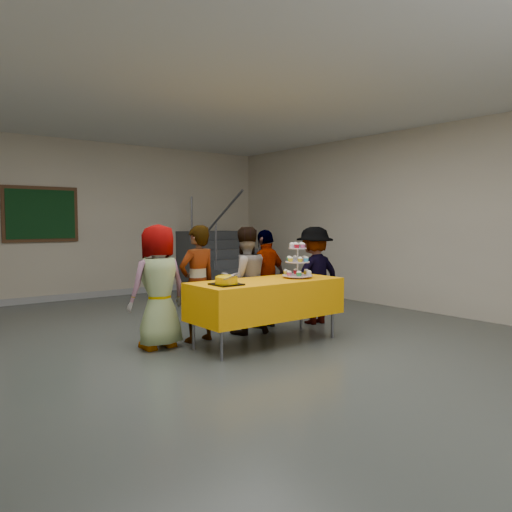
{
  "coord_description": "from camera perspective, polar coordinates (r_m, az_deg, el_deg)",
  "views": [
    {
      "loc": [
        -3.11,
        -4.5,
        1.48
      ],
      "look_at": [
        0.61,
        0.32,
        1.05
      ],
      "focal_mm": 35.0,
      "sensor_mm": 36.0,
      "label": 1
    }
  ],
  "objects": [
    {
      "name": "schoolchild_a",
      "position": [
        5.89,
        -11.09,
        -3.44
      ],
      "size": [
        0.73,
        0.5,
        1.44
      ],
      "primitive_type": "imported",
      "rotation": [
        0.0,
        0.0,
        3.2
      ],
      "color": "slate",
      "rests_on": "ground"
    },
    {
      "name": "cupcake_stand",
      "position": [
        6.23,
        4.76,
        -0.81
      ],
      "size": [
        0.38,
        0.38,
        0.44
      ],
      "color": "silver",
      "rests_on": "bake_table"
    },
    {
      "name": "schoolchild_d",
      "position": [
        6.92,
        1.19,
        -2.6
      ],
      "size": [
        0.85,
        0.51,
        1.36
      ],
      "primitive_type": "imported",
      "rotation": [
        0.0,
        0.0,
        3.37
      ],
      "color": "slate",
      "rests_on": "ground"
    },
    {
      "name": "schoolchild_b",
      "position": [
        6.15,
        -6.7,
        -3.15
      ],
      "size": [
        0.55,
        0.4,
        1.43
      ],
      "primitive_type": "imported",
      "rotation": [
        0.0,
        0.0,
        3.25
      ],
      "color": "slate",
      "rests_on": "ground"
    },
    {
      "name": "noticeboard",
      "position": [
        9.77,
        -23.37,
        4.4
      ],
      "size": [
        1.3,
        0.05,
        1.0
      ],
      "color": "#472B16",
      "rests_on": "ground"
    },
    {
      "name": "staircase",
      "position": [
        10.45,
        -3.71,
        -1.43
      ],
      "size": [
        1.3,
        2.4,
        2.04
      ],
      "color": "#424447",
      "rests_on": "ground"
    },
    {
      "name": "bake_table",
      "position": [
        6.01,
        1.17,
        -4.81
      ],
      "size": [
        1.88,
        0.78,
        0.77
      ],
      "color": "#595960",
      "rests_on": "ground"
    },
    {
      "name": "bear_cake",
      "position": [
        5.53,
        -3.4,
        -2.73
      ],
      "size": [
        0.32,
        0.36,
        0.12
      ],
      "color": "black",
      "rests_on": "bake_table"
    },
    {
      "name": "room_shell",
      "position": [
        5.53,
        -3.15,
        10.8
      ],
      "size": [
        10.0,
        10.04,
        3.02
      ],
      "color": "#4C514C",
      "rests_on": "ground"
    },
    {
      "name": "schoolchild_e",
      "position": [
        7.24,
        6.7,
        -2.2
      ],
      "size": [
        0.93,
        0.57,
        1.4
      ],
      "primitive_type": "imported",
      "rotation": [
        0.0,
        0.0,
        3.08
      ],
      "color": "slate",
      "rests_on": "ground"
    },
    {
      "name": "schoolchild_c",
      "position": [
        6.53,
        -1.32,
        -2.81
      ],
      "size": [
        0.79,
        0.67,
        1.4
      ],
      "primitive_type": "imported",
      "rotation": [
        0.0,
        0.0,
        2.91
      ],
      "color": "slate",
      "rests_on": "ground"
    }
  ]
}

